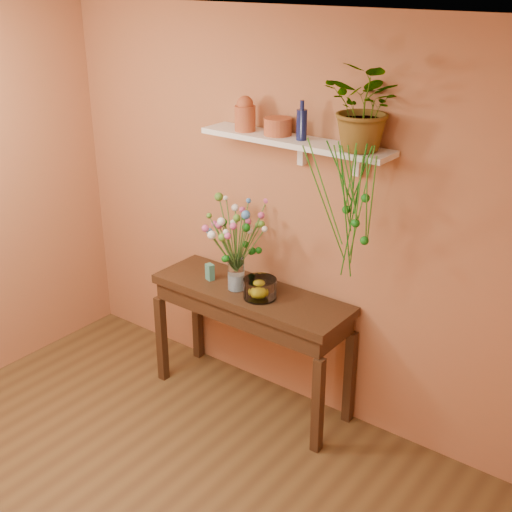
{
  "coord_description": "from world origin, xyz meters",
  "views": [
    {
      "loc": [
        2.33,
        -1.52,
        2.92
      ],
      "look_at": [
        0.0,
        1.55,
        1.25
      ],
      "focal_mm": 47.39,
      "sensor_mm": 36.0,
      "label": 1
    }
  ],
  "objects_px": {
    "bouquet": "(236,229)",
    "glass_bowl": "(260,289)",
    "spider_plant": "(367,107)",
    "sideboard": "(251,307)",
    "glass_vase": "(236,275)",
    "terracotta_jug": "(245,114)",
    "blue_bottle": "(302,124)"
  },
  "relations": [
    {
      "from": "bouquet",
      "to": "glass_bowl",
      "type": "bearing_deg",
      "value": -2.07
    },
    {
      "from": "bouquet",
      "to": "glass_bowl",
      "type": "relative_size",
      "value": 2.63
    },
    {
      "from": "spider_plant",
      "to": "sideboard",
      "type": "bearing_deg",
      "value": -170.99
    },
    {
      "from": "glass_vase",
      "to": "bouquet",
      "type": "bearing_deg",
      "value": 5.91
    },
    {
      "from": "bouquet",
      "to": "sideboard",
      "type": "bearing_deg",
      "value": 24.28
    },
    {
      "from": "spider_plant",
      "to": "terracotta_jug",
      "type": "bearing_deg",
      "value": -179.12
    },
    {
      "from": "glass_vase",
      "to": "terracotta_jug",
      "type": "bearing_deg",
      "value": 100.51
    },
    {
      "from": "terracotta_jug",
      "to": "spider_plant",
      "type": "height_order",
      "value": "spider_plant"
    },
    {
      "from": "glass_bowl",
      "to": "spider_plant",
      "type": "bearing_deg",
      "value": 14.81
    },
    {
      "from": "blue_bottle",
      "to": "bouquet",
      "type": "xyz_separation_m",
      "value": [
        -0.39,
        -0.16,
        -0.72
      ]
    },
    {
      "from": "terracotta_jug",
      "to": "spider_plant",
      "type": "xyz_separation_m",
      "value": [
        0.85,
        0.01,
        0.14
      ]
    },
    {
      "from": "spider_plant",
      "to": "glass_bowl",
      "type": "bearing_deg",
      "value": -165.19
    },
    {
      "from": "terracotta_jug",
      "to": "blue_bottle",
      "type": "height_order",
      "value": "blue_bottle"
    },
    {
      "from": "sideboard",
      "to": "blue_bottle",
      "type": "height_order",
      "value": "blue_bottle"
    },
    {
      "from": "bouquet",
      "to": "terracotta_jug",
      "type": "bearing_deg",
      "value": 102.52
    },
    {
      "from": "spider_plant",
      "to": "glass_bowl",
      "type": "relative_size",
      "value": 2.25
    },
    {
      "from": "blue_bottle",
      "to": "spider_plant",
      "type": "height_order",
      "value": "spider_plant"
    },
    {
      "from": "sideboard",
      "to": "spider_plant",
      "type": "height_order",
      "value": "spider_plant"
    },
    {
      "from": "spider_plant",
      "to": "glass_vase",
      "type": "height_order",
      "value": "spider_plant"
    },
    {
      "from": "sideboard",
      "to": "bouquet",
      "type": "height_order",
      "value": "bouquet"
    },
    {
      "from": "sideboard",
      "to": "bouquet",
      "type": "distance_m",
      "value": 0.58
    },
    {
      "from": "blue_bottle",
      "to": "spider_plant",
      "type": "bearing_deg",
      "value": -0.17
    },
    {
      "from": "blue_bottle",
      "to": "glass_vase",
      "type": "xyz_separation_m",
      "value": [
        -0.4,
        -0.16,
        -1.06
      ]
    },
    {
      "from": "terracotta_jug",
      "to": "glass_bowl",
      "type": "distance_m",
      "value": 1.14
    },
    {
      "from": "sideboard",
      "to": "terracotta_jug",
      "type": "bearing_deg",
      "value": 139.62
    },
    {
      "from": "sideboard",
      "to": "bouquet",
      "type": "relative_size",
      "value": 2.46
    },
    {
      "from": "glass_bowl",
      "to": "bouquet",
      "type": "bearing_deg",
      "value": 177.93
    },
    {
      "from": "terracotta_jug",
      "to": "glass_vase",
      "type": "distance_m",
      "value": 1.08
    },
    {
      "from": "spider_plant",
      "to": "blue_bottle",
      "type": "bearing_deg",
      "value": 179.83
    },
    {
      "from": "sideboard",
      "to": "glass_bowl",
      "type": "bearing_deg",
      "value": -22.79
    },
    {
      "from": "blue_bottle",
      "to": "spider_plant",
      "type": "distance_m",
      "value": 0.46
    },
    {
      "from": "sideboard",
      "to": "terracotta_jug",
      "type": "xyz_separation_m",
      "value": [
        -0.12,
        0.1,
        1.3
      ]
    }
  ]
}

